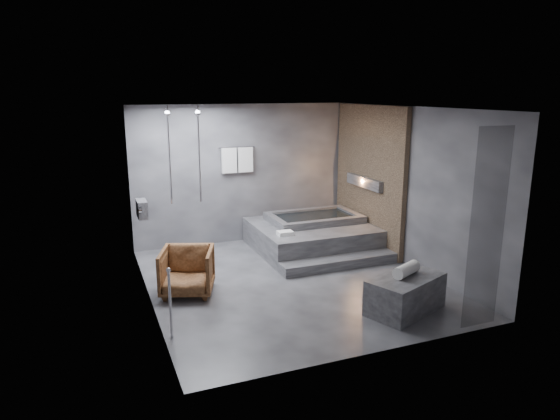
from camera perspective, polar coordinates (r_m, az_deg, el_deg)
name	(u,v)px	position (r m, az deg, el deg)	size (l,w,h in m)	color
room	(308,173)	(8.21, 3.18, 4.19)	(5.00, 5.04, 2.82)	#2E2E30
tub_deck	(311,236)	(9.89, 3.60, -3.01)	(2.20, 2.00, 0.50)	#333335
tub_step	(339,263)	(8.93, 6.81, -5.99)	(2.20, 0.36, 0.18)	#333335
concrete_bench	(405,294)	(7.37, 14.14, -9.29)	(1.14, 0.63, 0.51)	#323234
driftwood_chair	(187,271)	(7.83, -10.57, -6.90)	(0.77, 0.79, 0.72)	#402210
rolled_towel	(406,270)	(7.29, 14.25, -6.63)	(0.17, 0.17, 0.49)	white
deck_towel	(285,233)	(9.06, 0.59, -2.66)	(0.27, 0.20, 0.07)	white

